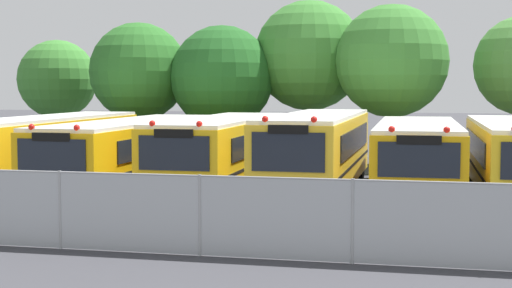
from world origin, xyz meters
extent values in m
plane|color=#38383D|center=(0.00, 0.00, 0.00)|extent=(160.00, 160.00, 0.00)
cube|color=yellow|center=(-8.18, 0.09, 1.35)|extent=(2.41, 11.35, 2.00)
cube|color=white|center=(-8.18, 0.09, 2.41)|extent=(2.36, 11.12, 0.12)
cube|color=black|center=(-6.99, 0.39, 1.67)|extent=(0.08, 8.84, 0.72)
cube|color=black|center=(-9.38, 0.38, 1.67)|extent=(0.08, 8.84, 0.72)
cube|color=black|center=(-8.18, 0.09, 0.95)|extent=(2.43, 11.46, 0.10)
cylinder|color=black|center=(-7.13, -4.18, 0.50)|extent=(0.28, 1.00, 1.00)
cylinder|color=black|center=(-7.17, 3.96, 0.50)|extent=(0.28, 1.00, 1.00)
cylinder|color=black|center=(-9.24, 3.95, 0.50)|extent=(0.28, 1.00, 1.00)
cube|color=#EAA80C|center=(-4.83, -0.25, 1.30)|extent=(2.74, 11.29, 1.91)
cube|color=white|center=(-4.83, -0.25, 2.32)|extent=(2.68, 11.06, 0.12)
cube|color=black|center=(-4.94, -5.94, 0.53)|extent=(2.58, 0.21, 0.36)
cube|color=black|center=(-4.94, -5.89, 1.65)|extent=(2.07, 0.10, 0.91)
cube|color=black|center=(-3.54, 0.03, 1.61)|extent=(0.21, 8.77, 0.69)
cube|color=black|center=(-6.11, 0.07, 1.61)|extent=(0.21, 8.77, 0.69)
cube|color=black|center=(-4.83, -0.25, 0.92)|extent=(2.76, 11.40, 0.10)
sphere|color=red|center=(-4.24, -5.73, 2.42)|extent=(0.18, 0.18, 0.18)
sphere|color=red|center=(-5.63, -5.71, 2.42)|extent=(0.18, 0.18, 0.18)
cube|color=black|center=(-4.94, -5.90, 2.16)|extent=(1.14, 0.10, 0.24)
cylinder|color=black|center=(-3.79, -4.49, 0.50)|extent=(0.30, 1.01, 1.00)
cylinder|color=black|center=(-6.03, -4.45, 0.50)|extent=(0.30, 1.01, 1.00)
cylinder|color=black|center=(-3.64, 3.55, 0.50)|extent=(0.30, 1.01, 1.00)
cylinder|color=black|center=(-5.88, 3.59, 0.50)|extent=(0.30, 1.01, 1.00)
cube|color=yellow|center=(-1.60, 0.08, 1.36)|extent=(2.51, 10.63, 2.01)
cube|color=white|center=(-1.60, 0.08, 2.42)|extent=(2.46, 10.42, 0.12)
cube|color=black|center=(-1.59, -5.30, 0.53)|extent=(2.54, 0.16, 0.36)
cube|color=black|center=(-1.59, -5.25, 1.72)|extent=(2.04, 0.06, 0.96)
cube|color=black|center=(-0.33, 0.39, 1.68)|extent=(0.05, 8.29, 0.72)
cube|color=black|center=(-2.86, 0.38, 1.68)|extent=(0.05, 8.29, 0.72)
cube|color=black|center=(-1.60, 0.08, 0.95)|extent=(2.53, 10.74, 0.10)
sphere|color=red|center=(-0.90, -5.08, 2.52)|extent=(0.18, 0.18, 0.18)
sphere|color=red|center=(-2.27, -5.08, 2.52)|extent=(0.18, 0.18, 0.18)
cube|color=black|center=(-1.59, -5.26, 2.26)|extent=(1.12, 0.08, 0.24)
cylinder|color=black|center=(-0.49, -3.83, 0.50)|extent=(0.28, 1.00, 1.00)
cylinder|color=black|center=(-2.69, -3.83, 0.50)|extent=(0.28, 1.00, 1.00)
cylinder|color=black|center=(-0.50, 3.60, 0.50)|extent=(0.28, 1.00, 1.00)
cylinder|color=black|center=(-2.71, 3.60, 0.50)|extent=(0.28, 1.00, 1.00)
cube|color=yellow|center=(1.69, -0.07, 1.44)|extent=(2.47, 10.79, 2.17)
cube|color=white|center=(1.69, -0.07, 2.58)|extent=(2.42, 10.57, 0.12)
cube|color=black|center=(1.65, -5.53, 0.53)|extent=(2.44, 0.18, 0.36)
cube|color=black|center=(1.65, -5.48, 1.83)|extent=(1.96, 0.07, 1.04)
cube|color=black|center=(2.91, 0.22, 1.78)|extent=(0.10, 8.40, 0.78)
cube|color=black|center=(0.48, 0.24, 1.78)|extent=(0.10, 8.40, 0.78)
cube|color=black|center=(1.69, -0.07, 1.00)|extent=(2.49, 10.89, 0.10)
sphere|color=red|center=(2.31, -5.31, 2.68)|extent=(0.18, 0.18, 0.18)
sphere|color=red|center=(1.00, -5.30, 2.68)|extent=(0.18, 0.18, 0.18)
cube|color=black|center=(1.65, -5.49, 2.42)|extent=(1.08, 0.09, 0.24)
cylinder|color=black|center=(2.72, -4.06, 0.50)|extent=(0.29, 1.00, 1.00)
cylinder|color=black|center=(0.61, -4.05, 0.50)|extent=(0.29, 1.00, 1.00)
cylinder|color=black|center=(2.77, 3.50, 0.50)|extent=(0.29, 1.00, 1.00)
cylinder|color=black|center=(0.66, 3.52, 0.50)|extent=(0.29, 1.00, 1.00)
cube|color=#EAA80C|center=(4.93, -0.05, 1.31)|extent=(2.70, 10.13, 1.92)
cube|color=white|center=(4.93, -0.05, 2.33)|extent=(2.65, 9.93, 0.12)
cube|color=black|center=(5.01, -5.17, 0.53)|extent=(2.60, 0.20, 0.36)
cube|color=black|center=(5.01, -5.12, 1.66)|extent=(2.09, 0.09, 0.92)
cube|color=black|center=(6.22, 0.27, 1.62)|extent=(0.16, 7.87, 0.69)
cube|color=black|center=(3.64, 0.23, 1.62)|extent=(0.16, 7.87, 0.69)
cube|color=black|center=(4.93, -0.05, 0.93)|extent=(2.73, 10.23, 0.10)
sphere|color=red|center=(5.71, -4.93, 2.43)|extent=(0.18, 0.18, 0.18)
sphere|color=red|center=(4.31, -4.96, 2.43)|extent=(0.18, 0.18, 0.18)
cube|color=black|center=(5.01, -5.13, 2.17)|extent=(1.15, 0.10, 0.24)
cylinder|color=black|center=(6.12, -3.68, 0.50)|extent=(0.30, 1.00, 1.00)
cylinder|color=black|center=(3.86, -3.71, 0.50)|extent=(0.30, 1.00, 1.00)
cylinder|color=black|center=(6.02, 3.21, 0.50)|extent=(0.30, 1.00, 1.00)
cylinder|color=black|center=(3.75, 3.18, 0.50)|extent=(0.30, 1.00, 1.00)
cube|color=black|center=(6.73, 0.38, 1.65)|extent=(0.10, 8.32, 0.71)
cylinder|color=black|center=(6.92, -3.85, 0.50)|extent=(0.29, 1.00, 1.00)
cylinder|color=black|center=(6.86, 3.62, 0.50)|extent=(0.29, 1.00, 1.00)
cylinder|color=#4C3823|center=(-13.56, 11.22, 1.20)|extent=(0.39, 0.39, 2.40)
sphere|color=#387A2D|center=(-13.56, 11.22, 3.93)|extent=(4.08, 4.08, 4.08)
sphere|color=#387A2D|center=(-13.17, 11.42, 4.12)|extent=(2.87, 2.87, 2.87)
cylinder|color=#4C3823|center=(-8.26, 9.16, 1.25)|extent=(0.40, 0.40, 2.50)
sphere|color=#286623|center=(-8.26, 9.16, 4.26)|extent=(4.69, 4.69, 4.69)
sphere|color=#286623|center=(-8.79, 8.96, 4.65)|extent=(3.07, 3.07, 3.07)
cylinder|color=#4C3823|center=(-4.10, 9.04, 1.08)|extent=(0.46, 0.46, 2.17)
sphere|color=#1E561E|center=(-4.10, 9.04, 3.98)|extent=(4.82, 4.82, 4.82)
sphere|color=#1E561E|center=(-4.33, 8.79, 4.26)|extent=(3.63, 3.63, 3.63)
cylinder|color=#4C3823|center=(-0.22, 10.45, 1.53)|extent=(0.38, 0.38, 3.06)
sphere|color=#387A2D|center=(-0.22, 10.45, 5.00)|extent=(5.17, 5.17, 5.17)
sphere|color=#387A2D|center=(-0.32, 10.31, 5.48)|extent=(3.13, 3.13, 3.13)
cylinder|color=#4C3823|center=(3.66, 8.91, 1.40)|extent=(0.31, 0.31, 2.81)
sphere|color=#387A2D|center=(3.66, 8.91, 4.67)|extent=(4.97, 4.97, 4.97)
sphere|color=#387A2D|center=(4.09, 8.88, 5.12)|extent=(3.39, 3.39, 3.39)
cylinder|color=#9EA0A3|center=(-2.58, -10.01, 0.86)|extent=(0.07, 0.07, 1.72)
cylinder|color=#9EA0A3|center=(0.60, -10.01, 0.86)|extent=(0.07, 0.07, 1.72)
cylinder|color=#9EA0A3|center=(3.78, -10.01, 0.86)|extent=(0.07, 0.07, 1.72)
cube|color=#ADB2B7|center=(-0.99, -10.01, 0.86)|extent=(22.27, 0.02, 1.68)
cylinder|color=#9EA0A3|center=(-0.99, -10.01, 1.69)|extent=(22.27, 0.04, 0.04)
camera|label=1|loc=(5.19, -25.03, 3.55)|focal=53.17mm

